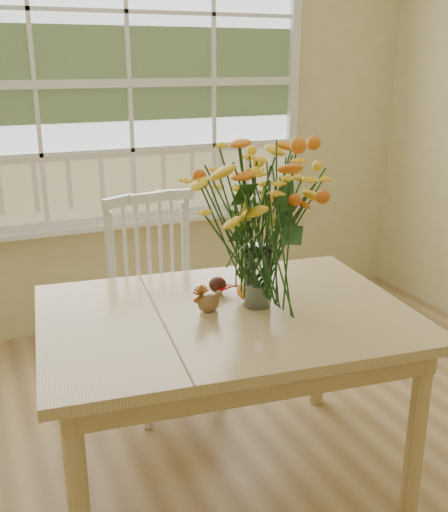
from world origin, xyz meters
name	(u,v)px	position (x,y,z in m)	size (l,w,h in m)	color
wall_back	(129,116)	(0.00, 2.25, 1.35)	(4.00, 0.02, 2.70)	beige
window	(129,86)	(0.00, 2.21, 1.53)	(2.42, 0.12, 1.74)	silver
dining_table	(226,333)	(-0.11, 0.51, 0.67)	(1.52, 1.16, 0.76)	tan
windsor_chair	(159,290)	(-0.15, 1.27, 0.58)	(0.54, 0.52, 1.03)	white
flower_vase	(259,216)	(0.02, 0.52, 1.12)	(0.51, 0.51, 0.60)	white
pumpkin	(250,292)	(0.01, 0.56, 0.80)	(0.10, 0.10, 0.08)	orange
turkey_figurine	(209,303)	(-0.18, 0.51, 0.80)	(0.09, 0.07, 0.11)	#CCB78C
dark_gourd	(218,285)	(-0.07, 0.70, 0.79)	(0.13, 0.08, 0.07)	#38160F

